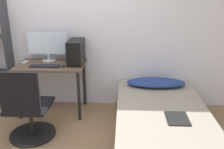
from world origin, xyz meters
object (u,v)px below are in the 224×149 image
object	(u,v)px
bed	(161,123)
keyboard	(45,66)
office_chair	(28,113)
pc_tower	(76,52)
monitor	(48,45)

from	to	relation	value
bed	keyboard	world-z (taller)	keyboard
bed	keyboard	size ratio (longest dim) A/B	4.61
office_chair	keyboard	size ratio (longest dim) A/B	2.23
pc_tower	keyboard	bearing A→B (deg)	-155.03
office_chair	bed	distance (m)	1.65
pc_tower	office_chair	bearing A→B (deg)	-119.68
pc_tower	monitor	bearing A→B (deg)	165.56
bed	monitor	bearing A→B (deg)	152.14
monitor	pc_tower	size ratio (longest dim) A/B	1.45
office_chair	monitor	bearing A→B (deg)	88.68
office_chair	bed	size ratio (longest dim) A/B	0.48
office_chair	bed	xyz separation A→B (m)	(1.64, 0.08, -0.14)
monitor	keyboard	bearing A→B (deg)	-84.76
monitor	keyboard	distance (m)	0.39
bed	keyboard	distance (m)	1.77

